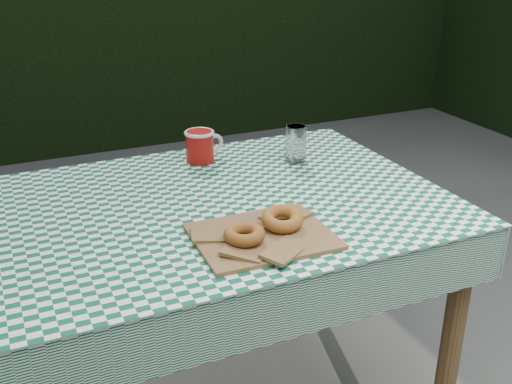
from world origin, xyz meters
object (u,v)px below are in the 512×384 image
paper_bag (262,235)px  coffee_mug (200,146)px  table (208,321)px  drinking_glass (296,144)px

paper_bag → coffee_mug: (0.04, 0.56, 0.04)m
table → coffee_mug: 0.54m
coffee_mug → table: bearing=-119.2°
coffee_mug → drinking_glass: bearing=-35.6°
paper_bag → drinking_glass: bearing=54.3°
table → drinking_glass: bearing=26.1°
paper_bag → coffee_mug: size_ratio=1.82×
table → paper_bag: 0.47m
coffee_mug → drinking_glass: (0.28, -0.12, 0.01)m
table → paper_bag: paper_bag is taller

